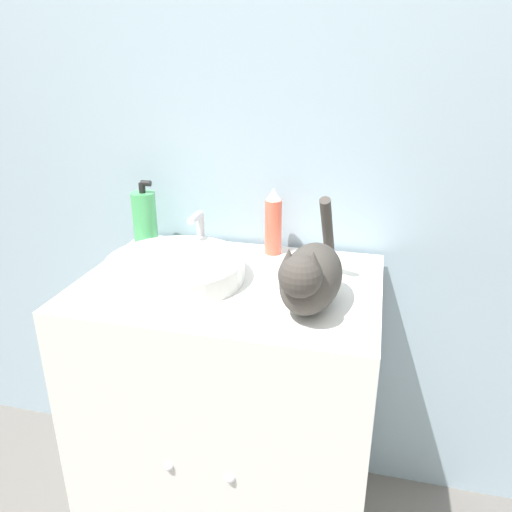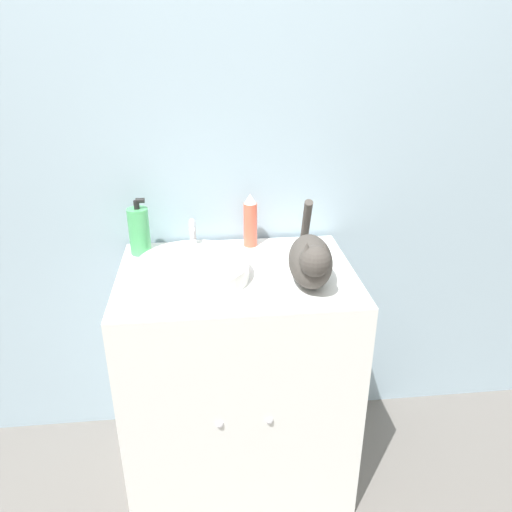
% 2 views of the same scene
% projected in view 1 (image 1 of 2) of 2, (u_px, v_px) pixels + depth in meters
% --- Properties ---
extents(wall_back, '(6.00, 0.05, 2.50)m').
position_uv_depth(wall_back, '(259.00, 118.00, 1.48)').
color(wall_back, '#9EB7C6').
rests_on(wall_back, ground_plane).
extents(vanity_cabinet, '(0.79, 0.58, 0.87)m').
position_uv_depth(vanity_cabinet, '(233.00, 412.00, 1.49)').
color(vanity_cabinet, white).
rests_on(vanity_cabinet, ground_plane).
extents(sink_basin, '(0.37, 0.37, 0.06)m').
position_uv_depth(sink_basin, '(176.00, 269.00, 1.33)').
color(sink_basin, white).
rests_on(sink_basin, vanity_cabinet).
extents(faucet, '(0.19, 0.09, 0.13)m').
position_uv_depth(faucet, '(200.00, 236.00, 1.49)').
color(faucet, silver).
rests_on(faucet, vanity_cabinet).
extents(cat, '(0.16, 0.37, 0.24)m').
position_uv_depth(cat, '(310.00, 276.00, 1.15)').
color(cat, '#47423D').
rests_on(cat, vanity_cabinet).
extents(soap_bottle, '(0.07, 0.07, 0.21)m').
position_uv_depth(soap_bottle, '(145.00, 218.00, 1.54)').
color(soap_bottle, '#4CB266').
rests_on(soap_bottle, vanity_cabinet).
extents(spray_bottle, '(0.05, 0.05, 0.20)m').
position_uv_depth(spray_bottle, '(273.00, 222.00, 1.47)').
color(spray_bottle, '#EF6047').
rests_on(spray_bottle, vanity_cabinet).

